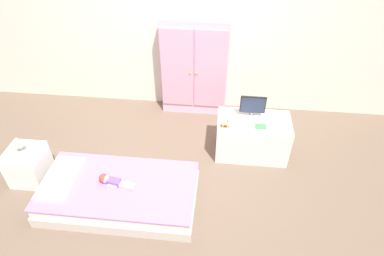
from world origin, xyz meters
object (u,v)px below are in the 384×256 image
(nightstand, at_px, (28,165))
(rocking_horse_toy, at_px, (226,123))
(table_lamp, at_px, (18,142))
(book_green, at_px, (261,126))
(tv_monitor, at_px, (253,105))
(bed, at_px, (120,193))
(tv_stand, at_px, (252,137))
(doll, at_px, (110,181))
(wardrobe, at_px, (194,68))

(nightstand, distance_m, rocking_horse_toy, 2.24)
(table_lamp, relative_size, book_green, 1.65)
(tv_monitor, bearing_deg, table_lamp, -162.35)
(nightstand, height_order, table_lamp, table_lamp)
(bed, relative_size, rocking_horse_toy, 12.09)
(tv_stand, xyz_separation_m, tv_monitor, (-0.04, 0.08, 0.40))
(bed, xyz_separation_m, tv_stand, (1.39, 0.91, 0.12))
(bed, bearing_deg, rocking_horse_toy, 35.52)
(book_green, bearing_deg, bed, -151.06)
(rocking_horse_toy, bearing_deg, doll, -147.00)
(doll, distance_m, tv_monitor, 1.76)
(bed, distance_m, tv_stand, 1.66)
(tv_monitor, bearing_deg, doll, -145.79)
(tv_stand, relative_size, rocking_horse_toy, 6.42)
(bed, bearing_deg, table_lamp, 168.73)
(doll, relative_size, tv_stand, 0.46)
(doll, distance_m, table_lamp, 1.05)
(rocking_horse_toy, bearing_deg, tv_stand, 24.87)
(table_lamp, bearing_deg, doll, -11.14)
(table_lamp, bearing_deg, bed, -11.27)
(nightstand, bearing_deg, table_lamp, 90.00)
(bed, xyz_separation_m, wardrobe, (0.61, 1.74, 0.55))
(doll, distance_m, nightstand, 1.03)
(bed, height_order, nightstand, nightstand)
(wardrobe, height_order, book_green, wardrobe)
(wardrobe, bearing_deg, doll, -111.66)
(tv_stand, xyz_separation_m, book_green, (0.06, -0.11, 0.25))
(doll, xyz_separation_m, rocking_horse_toy, (1.14, 0.74, 0.26))
(tv_monitor, xyz_separation_m, rocking_horse_toy, (-0.29, -0.23, -0.09))
(bed, bearing_deg, nightstand, 168.73)
(bed, height_order, table_lamp, table_lamp)
(table_lamp, bearing_deg, nightstand, -90.00)
(tv_stand, bearing_deg, wardrobe, 133.31)
(table_lamp, relative_size, tv_monitor, 0.68)
(bed, height_order, tv_monitor, tv_monitor)
(rocking_horse_toy, bearing_deg, nightstand, -165.79)
(table_lamp, bearing_deg, tv_monitor, 17.65)
(table_lamp, height_order, wardrobe, wardrobe)
(tv_stand, bearing_deg, book_green, -59.34)
(doll, xyz_separation_m, nightstand, (-1.00, 0.20, -0.09))
(bed, xyz_separation_m, table_lamp, (-1.08, 0.22, 0.42))
(tv_monitor, relative_size, rocking_horse_toy, 2.21)
(tv_monitor, distance_m, rocking_horse_toy, 0.38)
(tv_stand, distance_m, tv_monitor, 0.41)
(nightstand, bearing_deg, tv_monitor, 17.65)
(bed, relative_size, tv_monitor, 5.48)
(nightstand, bearing_deg, tv_stand, 15.69)
(nightstand, xyz_separation_m, table_lamp, (0.00, 0.00, 0.34))
(wardrobe, bearing_deg, table_lamp, -137.92)
(doll, xyz_separation_m, tv_stand, (1.46, 0.89, -0.05))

